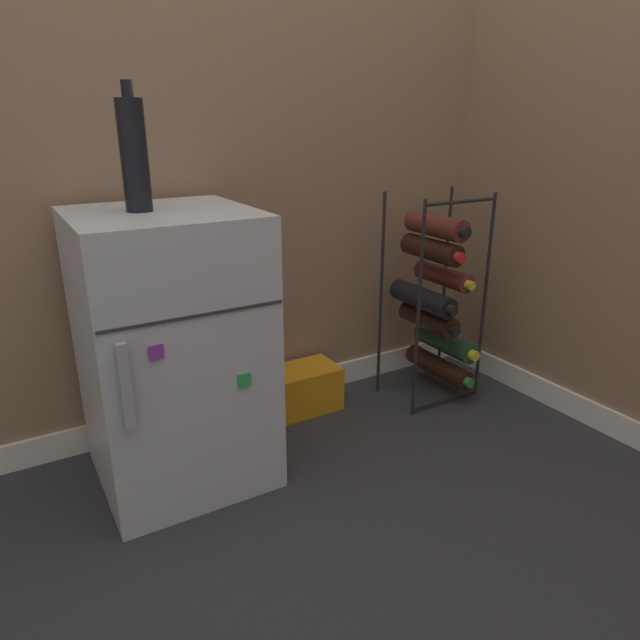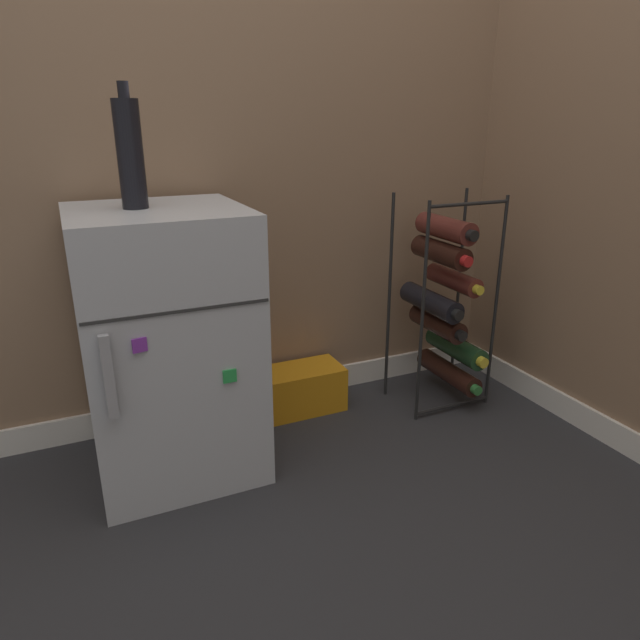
% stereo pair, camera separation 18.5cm
% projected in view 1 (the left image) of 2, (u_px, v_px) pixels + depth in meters
% --- Properties ---
extents(ground_plane, '(14.00, 14.00, 0.00)m').
position_uv_depth(ground_plane, '(316.00, 498.00, 1.61)').
color(ground_plane, '#28282B').
extents(wall_back, '(7.07, 0.07, 2.50)m').
position_uv_depth(wall_back, '(211.00, 37.00, 1.69)').
color(wall_back, '#84664C').
rests_on(wall_back, ground_plane).
extents(mini_fridge, '(0.47, 0.49, 0.79)m').
position_uv_depth(mini_fridge, '(173.00, 351.00, 1.61)').
color(mini_fridge, '#B7BABF').
rests_on(mini_fridge, ground_plane).
extents(wine_rack, '(0.32, 0.33, 0.77)m').
position_uv_depth(wine_rack, '(435.00, 301.00, 2.10)').
color(wine_rack, black).
rests_on(wine_rack, ground_plane).
extents(soda_box, '(0.29, 0.17, 0.16)m').
position_uv_depth(soda_box, '(298.00, 390.00, 2.07)').
color(soda_box, orange).
rests_on(soda_box, ground_plane).
extents(fridge_top_bottle, '(0.07, 0.07, 0.31)m').
position_uv_depth(fridge_top_bottle, '(134.00, 155.00, 1.42)').
color(fridge_top_bottle, black).
rests_on(fridge_top_bottle, mini_fridge).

